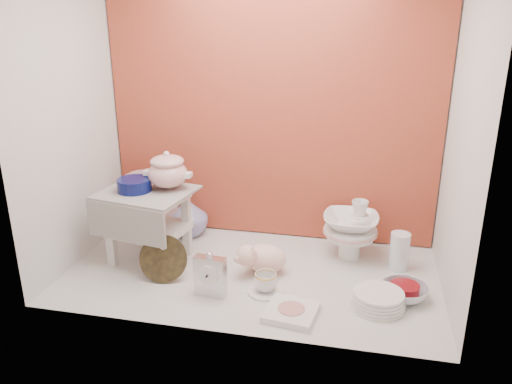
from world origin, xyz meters
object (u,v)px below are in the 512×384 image
gold_rim_teacup (266,282)px  porcelain_tower (350,229)px  soup_tureen (167,170)px  blue_white_vase (188,215)px  mantel_clock (210,275)px  step_stool (149,226)px  plush_pig (265,258)px  crystal_bowl (404,292)px  dinner_plate_stack (378,299)px  floral_platter (144,204)px

gold_rim_teacup → porcelain_tower: (0.36, 0.44, 0.11)m
soup_tureen → porcelain_tower: (0.91, 0.18, -0.31)m
soup_tureen → blue_white_vase: 0.45m
mantel_clock → gold_rim_teacup: 0.26m
blue_white_vase → porcelain_tower: porcelain_tower is taller
step_stool → porcelain_tower: (1.00, 0.24, -0.03)m
blue_white_vase → plush_pig: (0.52, -0.35, -0.04)m
crystal_bowl → gold_rim_teacup: bearing=-172.5°
blue_white_vase → gold_rim_teacup: bearing=-43.7°
step_stool → crystal_bowl: size_ratio=2.09×
crystal_bowl → plush_pig: bearing=171.0°
soup_tureen → gold_rim_teacup: 0.74m
step_stool → porcelain_tower: bearing=23.7°
mantel_clock → porcelain_tower: (0.59, 0.52, 0.06)m
soup_tureen → dinner_plate_stack: 1.17m
soup_tureen → blue_white_vase: soup_tureen is taller
plush_pig → porcelain_tower: size_ratio=0.83×
soup_tureen → gold_rim_teacup: bearing=-25.3°
crystal_bowl → porcelain_tower: 0.46m
blue_white_vase → porcelain_tower: bearing=-5.6°
step_stool → soup_tureen: bearing=43.7°
floral_platter → mantel_clock: bearing=-45.0°
floral_platter → blue_white_vase: 0.25m
blue_white_vase → step_stool: bearing=-104.8°
dinner_plate_stack → crystal_bowl: size_ratio=1.14×
blue_white_vase → dinner_plate_stack: 1.20m
mantel_clock → plush_pig: 0.33m
mantel_clock → crystal_bowl: size_ratio=1.02×
porcelain_tower → blue_white_vase: bearing=174.4°
step_stool → blue_white_vase: bearing=85.3°
step_stool → mantel_clock: size_ratio=2.05×
step_stool → dinner_plate_stack: bearing=-0.5°
plush_pig → gold_rim_teacup: 0.19m
dinner_plate_stack → mantel_clock: bearing=-175.2°
plush_pig → dinner_plate_stack: bearing=-35.2°
step_stool → dinner_plate_stack: size_ratio=1.84×
dinner_plate_stack → plush_pig: bearing=159.8°
blue_white_vase → gold_rim_teacup: (0.56, -0.53, -0.06)m
soup_tureen → plush_pig: bearing=-8.5°
soup_tureen → dinner_plate_stack: soup_tureen is taller
blue_white_vase → dinner_plate_stack: (1.06, -0.55, -0.08)m
gold_rim_teacup → porcelain_tower: size_ratio=0.34×
step_stool → floral_platter: size_ratio=1.11×
step_stool → crystal_bowl: (1.26, -0.12, -0.16)m
step_stool → mantel_clock: bearing=-24.1°
crystal_bowl → step_stool: bearing=174.7°
porcelain_tower → mantel_clock: bearing=-138.9°
mantel_clock → dinner_plate_stack: mantel_clock is taller
step_stool → soup_tureen: 0.31m
crystal_bowl → floral_platter: bearing=164.3°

